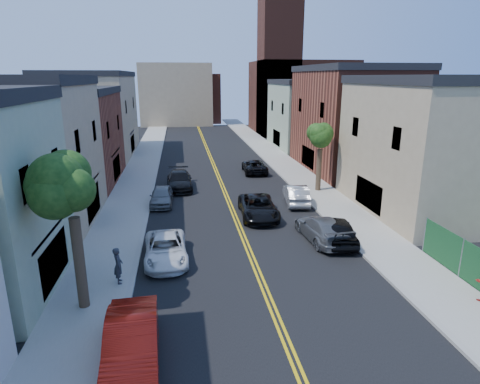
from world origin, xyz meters
name	(u,v)px	position (x,y,z in m)	size (l,w,h in m)	color
sidewalk_left	(139,171)	(-7.90, 40.00, 0.07)	(3.20, 100.00, 0.15)	gray
sidewalk_right	(287,166)	(7.90, 40.00, 0.07)	(3.20, 100.00, 0.15)	gray
curb_left	(157,170)	(-6.15, 40.00, 0.07)	(0.30, 100.00, 0.15)	gray
curb_right	(272,167)	(6.15, 40.00, 0.07)	(0.30, 100.00, 0.15)	gray
bldg_left_tan_near	(15,159)	(-14.00, 25.00, 4.50)	(9.00, 10.00, 9.00)	#998466
bldg_left_brick	(63,140)	(-14.00, 36.00, 4.00)	(9.00, 12.00, 8.00)	brown
bldg_left_tan_far	(93,117)	(-14.00, 50.00, 4.75)	(9.00, 16.00, 9.50)	#998466
bldg_right_tan	(432,150)	(14.00, 24.00, 4.50)	(9.00, 12.00, 9.00)	#998466
bldg_right_brick	(351,122)	(14.00, 38.00, 5.00)	(9.00, 14.00, 10.00)	brown
bldg_right_palegrn	(309,116)	(14.00, 52.00, 4.25)	(9.00, 12.00, 8.50)	gray
church	(296,90)	(16.33, 67.07, 7.24)	(16.20, 14.20, 22.60)	#4C2319
backdrop_left	(176,95)	(-4.00, 82.00, 6.00)	(14.00, 8.00, 12.00)	#998466
backdrop_center	(195,98)	(0.00, 86.00, 5.00)	(10.00, 8.00, 10.00)	brown
tree_left_mid	(67,156)	(-7.88, 14.01, 6.58)	(5.20, 5.20, 9.29)	#3D2A1E
tree_right_far	(322,124)	(7.92, 30.01, 5.76)	(4.40, 4.40, 8.03)	#3D2A1E
red_sedan	(132,343)	(-5.50, 10.18, 0.82)	(1.74, 4.98, 1.64)	#BA180C
white_pickup	(166,249)	(-4.59, 18.23, 0.66)	(2.20, 4.77, 1.32)	silver
grey_car_left	(161,196)	(-5.18, 28.22, 0.70)	(1.66, 4.12, 1.40)	slate
black_car_left	(179,180)	(-3.80, 32.64, 0.76)	(2.13, 5.25, 1.52)	black
grey_car_right	(322,229)	(4.60, 19.69, 0.73)	(2.04, 5.03, 1.46)	#515358
black_car_right	(336,230)	(5.32, 19.30, 0.78)	(1.85, 4.59, 1.56)	black
silver_car_right	(296,194)	(5.10, 27.02, 0.75)	(1.58, 4.53, 1.49)	#9B9EA2
dark_car_right_far	(254,166)	(3.80, 37.72, 0.67)	(2.23, 4.83, 1.34)	black
black_suv_lane	(258,207)	(1.61, 24.33, 0.73)	(2.43, 5.28, 1.47)	black
pedestrian_left	(118,265)	(-6.70, 15.86, 1.03)	(0.64, 0.42, 1.75)	#2A2B32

